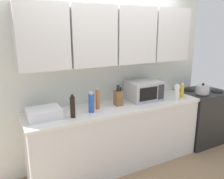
{
  "coord_description": "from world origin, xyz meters",
  "views": [
    {
      "loc": [
        -1.46,
        -2.91,
        1.92
      ],
      "look_at": [
        -0.06,
        -0.25,
        1.12
      ],
      "focal_mm": 36.96,
      "sensor_mm": 36.0,
      "label": 1
    }
  ],
  "objects_px": {
    "bottle_soy_dark": "(73,107)",
    "bottle_white_jar": "(177,92)",
    "bottle_yellow_mustard": "(182,91)",
    "knife_block": "(118,98)",
    "dish_rack": "(44,113)",
    "stove_range": "(200,116)",
    "bottle_blue_cleaner": "(91,103)",
    "microwave": "(144,90)",
    "bottle_spice_jar": "(98,99)",
    "kettle": "(203,90)"
  },
  "relations": [
    {
      "from": "bottle_soy_dark",
      "to": "bottle_white_jar",
      "type": "height_order",
      "value": "bottle_soy_dark"
    },
    {
      "from": "bottle_yellow_mustard",
      "to": "knife_block",
      "type": "bearing_deg",
      "value": 172.39
    },
    {
      "from": "dish_rack",
      "to": "knife_block",
      "type": "xyz_separation_m",
      "value": [
        1.0,
        0.01,
        0.04
      ]
    },
    {
      "from": "stove_range",
      "to": "bottle_blue_cleaner",
      "type": "distance_m",
      "value": 2.12
    },
    {
      "from": "dish_rack",
      "to": "bottle_soy_dark",
      "type": "relative_size",
      "value": 1.36
    },
    {
      "from": "microwave",
      "to": "bottle_white_jar",
      "type": "bearing_deg",
      "value": -30.45
    },
    {
      "from": "bottle_spice_jar",
      "to": "bottle_white_jar",
      "type": "xyz_separation_m",
      "value": [
        1.18,
        -0.19,
        -0.02
      ]
    },
    {
      "from": "stove_range",
      "to": "kettle",
      "type": "relative_size",
      "value": 4.42
    },
    {
      "from": "bottle_blue_cleaner",
      "to": "stove_range",
      "type": "bearing_deg",
      "value": 1.63
    },
    {
      "from": "bottle_white_jar",
      "to": "bottle_blue_cleaner",
      "type": "xyz_separation_m",
      "value": [
        -1.3,
        0.11,
        0.01
      ]
    },
    {
      "from": "kettle",
      "to": "bottle_soy_dark",
      "type": "xyz_separation_m",
      "value": [
        -2.13,
        0.02,
        0.05
      ]
    },
    {
      "from": "bottle_spice_jar",
      "to": "knife_block",
      "type": "bearing_deg",
      "value": 1.02
    },
    {
      "from": "bottle_blue_cleaner",
      "to": "bottle_soy_dark",
      "type": "bearing_deg",
      "value": -167.17
    },
    {
      "from": "bottle_yellow_mustard",
      "to": "bottle_soy_dark",
      "type": "distance_m",
      "value": 1.72
    },
    {
      "from": "dish_rack",
      "to": "bottle_soy_dark",
      "type": "xyz_separation_m",
      "value": [
        0.31,
        -0.14,
        0.07
      ]
    },
    {
      "from": "microwave",
      "to": "bottle_spice_jar",
      "type": "height_order",
      "value": "microwave"
    },
    {
      "from": "stove_range",
      "to": "bottle_blue_cleaner",
      "type": "bearing_deg",
      "value": -178.37
    },
    {
      "from": "dish_rack",
      "to": "bottle_yellow_mustard",
      "type": "distance_m",
      "value": 2.03
    },
    {
      "from": "bottle_yellow_mustard",
      "to": "bottle_soy_dark",
      "type": "height_order",
      "value": "bottle_soy_dark"
    },
    {
      "from": "bottle_yellow_mustard",
      "to": "bottle_blue_cleaner",
      "type": "height_order",
      "value": "bottle_blue_cleaner"
    },
    {
      "from": "bottle_yellow_mustard",
      "to": "bottle_spice_jar",
      "type": "xyz_separation_m",
      "value": [
        -1.34,
        0.13,
        0.02
      ]
    },
    {
      "from": "stove_range",
      "to": "bottle_white_jar",
      "type": "relative_size",
      "value": 3.82
    },
    {
      "from": "kettle",
      "to": "microwave",
      "type": "xyz_separation_m",
      "value": [
        -0.98,
        0.21,
        0.06
      ]
    },
    {
      "from": "kettle",
      "to": "bottle_white_jar",
      "type": "relative_size",
      "value": 0.86
    },
    {
      "from": "kettle",
      "to": "bottle_yellow_mustard",
      "type": "distance_m",
      "value": 0.41
    },
    {
      "from": "bottle_white_jar",
      "to": "microwave",
      "type": "bearing_deg",
      "value": 149.55
    },
    {
      "from": "bottle_soy_dark",
      "to": "bottle_blue_cleaner",
      "type": "relative_size",
      "value": 1.06
    },
    {
      "from": "stove_range",
      "to": "bottle_soy_dark",
      "type": "relative_size",
      "value": 3.26
    },
    {
      "from": "bottle_blue_cleaner",
      "to": "bottle_spice_jar",
      "type": "bearing_deg",
      "value": 33.55
    },
    {
      "from": "dish_rack",
      "to": "bottle_yellow_mustard",
      "type": "relative_size",
      "value": 1.68
    },
    {
      "from": "bottle_soy_dark",
      "to": "bottle_spice_jar",
      "type": "bearing_deg",
      "value": 20.13
    },
    {
      "from": "dish_rack",
      "to": "bottle_soy_dark",
      "type": "distance_m",
      "value": 0.34
    },
    {
      "from": "kettle",
      "to": "bottle_white_jar",
      "type": "xyz_separation_m",
      "value": [
        -0.57,
        -0.03,
        0.03
      ]
    },
    {
      "from": "bottle_yellow_mustard",
      "to": "bottle_spice_jar",
      "type": "bearing_deg",
      "value": 174.39
    },
    {
      "from": "bottle_spice_jar",
      "to": "bottle_blue_cleaner",
      "type": "bearing_deg",
      "value": -146.45
    },
    {
      "from": "bottle_blue_cleaner",
      "to": "kettle",
      "type": "bearing_deg",
      "value": -2.51
    },
    {
      "from": "kettle",
      "to": "bottle_spice_jar",
      "type": "xyz_separation_m",
      "value": [
        -1.75,
        0.16,
        0.05
      ]
    },
    {
      "from": "knife_block",
      "to": "microwave",
      "type": "bearing_deg",
      "value": 5.6
    },
    {
      "from": "kettle",
      "to": "microwave",
      "type": "bearing_deg",
      "value": 167.79
    },
    {
      "from": "microwave",
      "to": "dish_rack",
      "type": "xyz_separation_m",
      "value": [
        -1.45,
        -0.05,
        -0.08
      ]
    },
    {
      "from": "microwave",
      "to": "bottle_spice_jar",
      "type": "xyz_separation_m",
      "value": [
        -0.76,
        -0.05,
        -0.01
      ]
    },
    {
      "from": "kettle",
      "to": "bottle_spice_jar",
      "type": "height_order",
      "value": "bottle_spice_jar"
    },
    {
      "from": "knife_block",
      "to": "bottle_white_jar",
      "type": "relative_size",
      "value": 1.2
    },
    {
      "from": "stove_range",
      "to": "knife_block",
      "type": "distance_m",
      "value": 1.7
    },
    {
      "from": "bottle_soy_dark",
      "to": "bottle_white_jar",
      "type": "bearing_deg",
      "value": -1.92
    },
    {
      "from": "bottle_yellow_mustard",
      "to": "bottle_blue_cleaner",
      "type": "xyz_separation_m",
      "value": [
        -1.46,
        0.05,
        0.02
      ]
    },
    {
      "from": "dish_rack",
      "to": "microwave",
      "type": "bearing_deg",
      "value": 2.09
    },
    {
      "from": "microwave",
      "to": "bottle_blue_cleaner",
      "type": "height_order",
      "value": "microwave"
    },
    {
      "from": "bottle_yellow_mustard",
      "to": "bottle_spice_jar",
      "type": "height_order",
      "value": "bottle_spice_jar"
    },
    {
      "from": "knife_block",
      "to": "bottle_soy_dark",
      "type": "distance_m",
      "value": 0.71
    }
  ]
}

